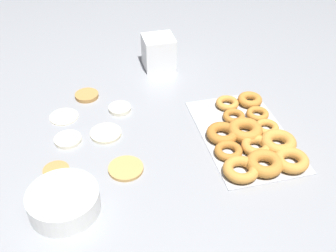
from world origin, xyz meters
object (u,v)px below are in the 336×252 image
at_px(pancake_0, 64,116).
at_px(batter_bowl, 64,201).
at_px(container_stack, 159,52).
at_px(donut_tray, 252,139).
at_px(pancake_6, 56,171).
at_px(pancake_2, 120,108).
at_px(pancake_4, 126,168).
at_px(pancake_3, 87,95).
at_px(pancake_5, 68,140).
at_px(pancake_1, 106,133).

height_order(pancake_0, batter_bowl, batter_bowl).
relative_size(batter_bowl, container_stack, 1.47).
bearing_deg(donut_tray, pancake_6, 88.50).
bearing_deg(donut_tray, pancake_2, 53.47).
bearing_deg(pancake_4, pancake_3, 10.28).
bearing_deg(pancake_5, pancake_1, -88.81).
xyz_separation_m(pancake_1, pancake_2, (0.13, -0.07, 0.00)).
relative_size(pancake_4, pancake_6, 1.35).
bearing_deg(pancake_6, pancake_1, -49.54).
bearing_deg(donut_tray, pancake_1, 70.69).
bearing_deg(container_stack, donut_tray, -162.14).
bearing_deg(container_stack, batter_bowl, 148.56).
xyz_separation_m(pancake_2, pancake_5, (-0.13, 0.20, -0.00)).
xyz_separation_m(donut_tray, batter_bowl, (-0.14, 0.62, 0.01)).
distance_m(pancake_0, pancake_6, 0.29).
bearing_deg(pancake_5, batter_bowl, 175.10).
distance_m(pancake_4, batter_bowl, 0.23).
bearing_deg(pancake_4, pancake_1, 11.38).
xyz_separation_m(pancake_2, pancake_6, (-0.28, 0.24, -0.00)).
distance_m(pancake_2, pancake_3, 0.16).
bearing_deg(batter_bowl, pancake_0, -2.54).
bearing_deg(pancake_4, pancake_5, 41.89).
distance_m(pancake_1, pancake_4, 0.19).
xyz_separation_m(pancake_4, pancake_5, (0.19, 0.17, 0.00)).
xyz_separation_m(pancake_1, pancake_5, (-0.00, 0.13, 0.00)).
height_order(donut_tray, container_stack, container_stack).
relative_size(pancake_4, batter_bowl, 0.55).
height_order(donut_tray, batter_bowl, batter_bowl).
height_order(batter_bowl, container_stack, container_stack).
height_order(pancake_0, container_stack, container_stack).
height_order(pancake_1, batter_bowl, batter_bowl).
relative_size(pancake_5, pancake_6, 1.11).
relative_size(pancake_0, pancake_2, 1.25).
bearing_deg(container_stack, pancake_6, 140.76).
height_order(pancake_6, batter_bowl, batter_bowl).
bearing_deg(pancake_6, container_stack, -39.24).
xyz_separation_m(pancake_2, batter_bowl, (-0.44, 0.22, 0.02)).
bearing_deg(pancake_4, donut_tray, -86.77).
height_order(pancake_5, donut_tray, donut_tray).
distance_m(pancake_5, batter_bowl, 0.30).
distance_m(donut_tray, container_stack, 0.61).
bearing_deg(pancake_4, batter_bowl, 121.24).
bearing_deg(pancake_4, pancake_2, -5.61).
relative_size(pancake_0, donut_tray, 0.22).
bearing_deg(pancake_1, container_stack, -34.57).
bearing_deg(pancake_6, pancake_0, -7.56).
bearing_deg(pancake_6, pancake_5, -16.94).
xyz_separation_m(pancake_0, container_stack, (0.27, -0.42, 0.06)).
xyz_separation_m(pancake_3, pancake_4, (-0.44, -0.08, -0.00)).
bearing_deg(pancake_2, pancake_6, 139.03).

